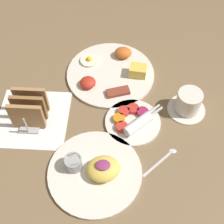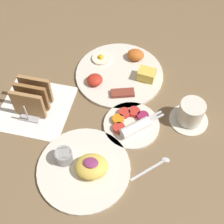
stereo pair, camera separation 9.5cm
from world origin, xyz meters
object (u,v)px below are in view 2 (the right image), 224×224
object	(u,v)px
plate_breakfast	(121,73)
coffee_cup	(191,113)
toast_rack	(32,98)
plate_foreground	(84,167)
plate_condiments	(132,124)

from	to	relation	value
plate_breakfast	coffee_cup	world-z (taller)	coffee_cup
plate_breakfast	toast_rack	bearing A→B (deg)	-139.73
plate_breakfast	plate_foreground	bearing A→B (deg)	-93.85
plate_breakfast	plate_foreground	size ratio (longest dim) A/B	1.15
plate_condiments	toast_rack	world-z (taller)	toast_rack
plate_foreground	plate_breakfast	bearing A→B (deg)	86.15
toast_rack	coffee_cup	xyz separation A→B (m)	(0.48, 0.06, -0.02)
plate_foreground	coffee_cup	world-z (taller)	coffee_cup
coffee_cup	plate_condiments	bearing A→B (deg)	-160.11
toast_rack	plate_breakfast	bearing A→B (deg)	40.27
plate_breakfast	plate_foreground	world-z (taller)	plate_foreground
plate_breakfast	toast_rack	distance (m)	0.31
plate_condiments	coffee_cup	world-z (taller)	coffee_cup
plate_condiments	plate_foreground	size ratio (longest dim) A/B	0.68
plate_condiments	toast_rack	xyz separation A→B (m)	(-0.31, 0.00, 0.04)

